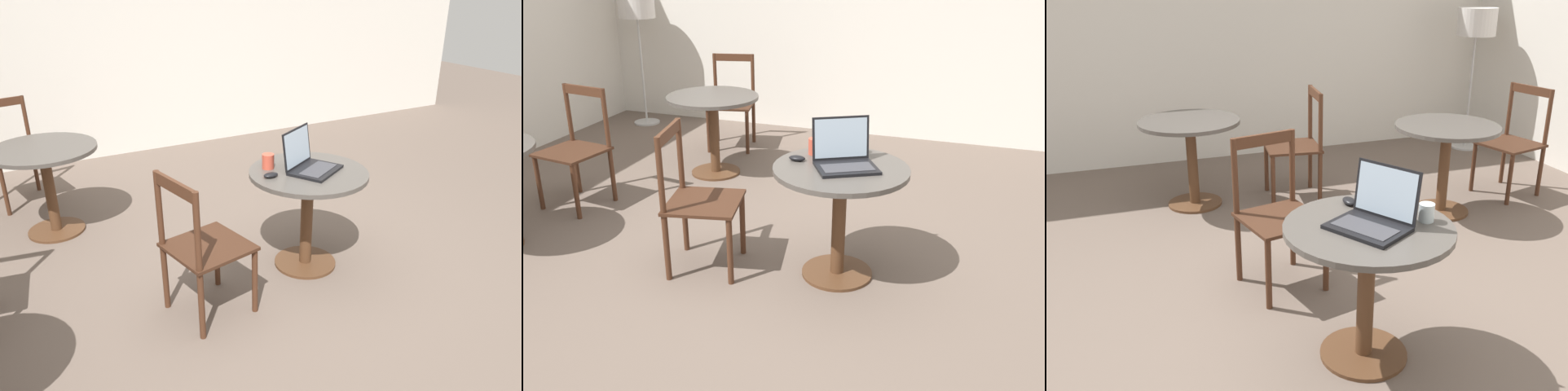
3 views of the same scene
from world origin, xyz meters
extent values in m
plane|color=#66564C|center=(0.00, 0.00, 0.00)|extent=(16.00, 16.00, 0.00)
cube|color=silver|center=(0.00, 3.23, 1.35)|extent=(9.40, 0.06, 2.70)
cylinder|color=#51331E|center=(0.20, -0.32, 0.01)|extent=(0.43, 0.43, 0.02)
cylinder|color=#51331E|center=(0.20, -0.32, 0.35)|extent=(0.08, 0.08, 0.66)
cylinder|color=#4C4742|center=(0.20, -0.32, 0.69)|extent=(0.79, 0.79, 0.03)
cylinder|color=#51331E|center=(1.56, 1.17, 0.01)|extent=(0.43, 0.43, 0.02)
cylinder|color=#51331E|center=(1.56, 1.17, 0.35)|extent=(0.08, 0.08, 0.66)
cylinder|color=#4C4742|center=(1.56, 1.17, 0.69)|extent=(0.79, 0.79, 0.03)
cylinder|color=#51331E|center=(-0.25, 1.98, 0.01)|extent=(0.43, 0.43, 0.02)
cylinder|color=#51331E|center=(-0.25, 1.98, 0.35)|extent=(0.08, 0.08, 0.66)
cylinder|color=#4C4742|center=(-0.25, 1.98, 0.69)|extent=(0.79, 0.79, 0.03)
cylinder|color=#472819|center=(0.25, 0.34, 0.22)|extent=(0.04, 0.04, 0.43)
cylinder|color=#472819|center=(-0.12, 0.26, 0.22)|extent=(0.04, 0.04, 0.43)
cylinder|color=#472819|center=(0.17, 0.71, 0.22)|extent=(0.04, 0.04, 0.43)
cylinder|color=#472819|center=(-0.20, 0.63, 0.22)|extent=(0.04, 0.04, 0.43)
cube|color=#3C2215|center=(0.02, 0.49, 0.44)|extent=(0.52, 0.52, 0.02)
cylinder|color=#472819|center=(0.17, 0.71, 0.68)|extent=(0.04, 0.04, 0.46)
cylinder|color=#472819|center=(-0.20, 0.63, 0.68)|extent=(0.04, 0.04, 0.46)
cube|color=#472819|center=(-0.02, 0.67, 0.87)|extent=(0.41, 0.11, 0.07)
cylinder|color=#472819|center=(2.15, 1.10, 0.22)|extent=(0.04, 0.04, 0.43)
cylinder|color=#472819|center=(2.07, 1.48, 0.22)|extent=(0.04, 0.04, 0.43)
cylinder|color=#472819|center=(2.53, 1.19, 0.22)|extent=(0.04, 0.04, 0.43)
cylinder|color=#472819|center=(2.44, 1.57, 0.22)|extent=(0.04, 0.04, 0.43)
cube|color=#3C2215|center=(2.30, 1.33, 0.44)|extent=(0.52, 0.52, 0.02)
cylinder|color=#472819|center=(2.53, 1.19, 0.68)|extent=(0.04, 0.04, 0.46)
cylinder|color=#472819|center=(2.44, 1.57, 0.68)|extent=(0.04, 0.04, 0.46)
cube|color=#472819|center=(2.49, 1.38, 0.87)|extent=(0.12, 0.41, 0.07)
cylinder|color=#472819|center=(0.34, 1.71, 0.22)|extent=(0.04, 0.04, 0.43)
cylinder|color=#472819|center=(0.39, 2.09, 0.22)|extent=(0.04, 0.04, 0.43)
cylinder|color=#472819|center=(0.72, 1.65, 0.22)|extent=(0.04, 0.04, 0.43)
cylinder|color=#472819|center=(0.77, 2.04, 0.22)|extent=(0.04, 0.04, 0.43)
cube|color=#3C2215|center=(0.56, 1.87, 0.44)|extent=(0.49, 0.49, 0.02)
cylinder|color=#472819|center=(0.72, 1.65, 0.68)|extent=(0.04, 0.04, 0.46)
cylinder|color=#472819|center=(0.77, 2.04, 0.68)|extent=(0.04, 0.04, 0.46)
cube|color=#472819|center=(0.75, 1.85, 0.87)|extent=(0.08, 0.41, 0.07)
cylinder|color=#B7B7B7|center=(2.78, 2.64, 0.01)|extent=(0.29, 0.29, 0.02)
cylinder|color=#B7B7B7|center=(2.78, 2.64, 0.60)|extent=(0.02, 0.02, 1.18)
cylinder|color=silver|center=(2.78, 2.64, 1.32)|extent=(0.39, 0.39, 0.27)
cube|color=black|center=(0.17, -0.35, 0.72)|extent=(0.39, 0.42, 0.02)
cube|color=#38383D|center=(0.16, -0.36, 0.73)|extent=(0.26, 0.32, 0.00)
cube|color=black|center=(0.30, -0.28, 0.85)|extent=(0.20, 0.32, 0.25)
cube|color=#9EB2C6|center=(0.29, -0.29, 0.85)|extent=(0.18, 0.29, 0.23)
ellipsoid|color=black|center=(0.22, -0.04, 0.72)|extent=(0.06, 0.10, 0.03)
cylinder|color=#C64C38|center=(0.37, -0.11, 0.76)|extent=(0.08, 0.08, 0.10)
torus|color=#C64C38|center=(0.42, -0.11, 0.76)|extent=(0.06, 0.01, 0.06)
cylinder|color=silver|center=(0.47, -0.36, 0.75)|extent=(0.07, 0.07, 0.09)
camera|label=1|loc=(-2.40, 1.45, 1.92)|focal=35.00mm
camera|label=2|loc=(-2.87, -1.05, 1.86)|focal=40.00mm
camera|label=3|loc=(-0.89, -2.50, 1.79)|focal=40.00mm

